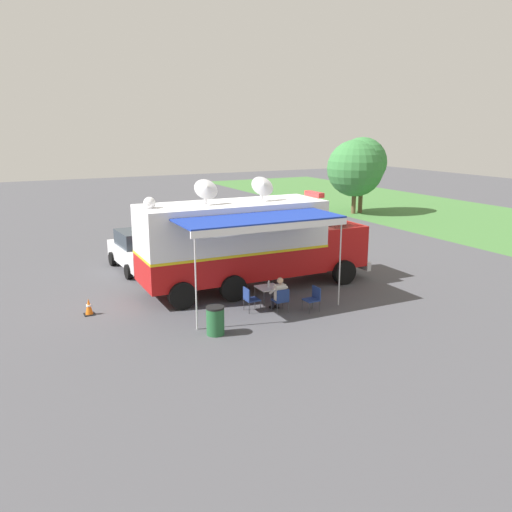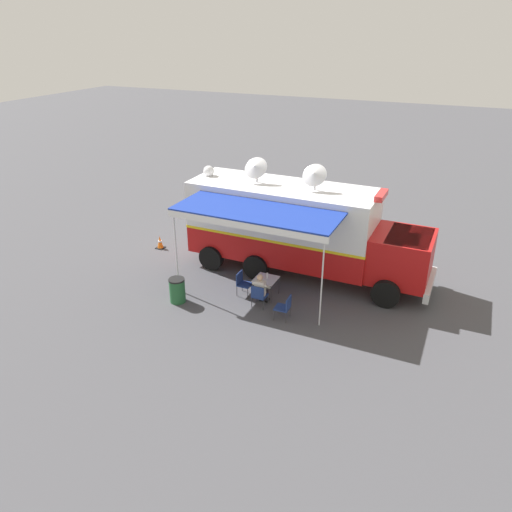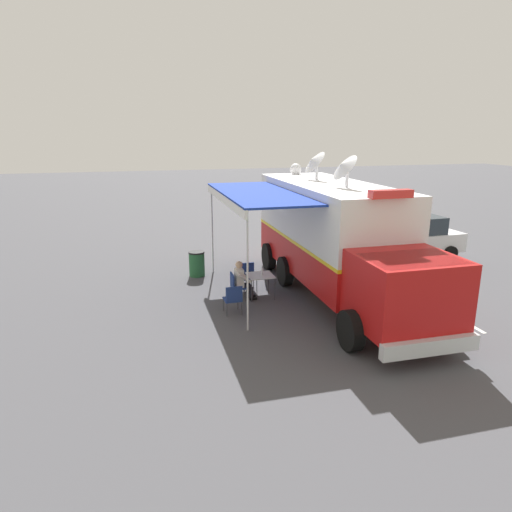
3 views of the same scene
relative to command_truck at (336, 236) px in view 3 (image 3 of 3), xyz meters
name	(u,v)px [view 3 (image 3 of 3)]	position (x,y,z in m)	size (l,w,h in m)	color
ground_plane	(325,287)	(-0.04, -0.75, -1.95)	(100.00, 100.00, 0.00)	#47474C
lot_stripe	(429,302)	(-2.59, 1.40, -1.94)	(0.12, 4.80, 0.01)	silver
command_truck	(336,236)	(0.00, 0.00, 0.00)	(4.93, 9.52, 4.53)	#B71414
folding_table	(260,277)	(2.33, -0.42, -1.27)	(0.81, 0.81, 0.73)	silver
water_bottle	(262,272)	(2.27, -0.39, -1.11)	(0.07, 0.07, 0.22)	silver
folding_chair_at_table	(236,284)	(3.13, -0.34, -1.43)	(0.49, 0.49, 0.87)	navy
folding_chair_beside_table	(248,274)	(2.51, -1.27, -1.43)	(0.49, 0.49, 0.87)	navy
folding_chair_spare_by_truck	(233,297)	(3.47, 0.76, -1.43)	(0.49, 0.49, 0.87)	navy
seated_responder	(242,280)	(2.94, -0.34, -1.30)	(0.66, 0.56, 1.25)	silver
trash_bin	(197,264)	(3.93, -3.16, -1.49)	(0.57, 0.57, 0.91)	#235B33
traffic_cone	(267,242)	(0.29, -6.36, -1.67)	(0.36, 0.36, 0.58)	black
car_behind_truck	(411,237)	(-4.89, -3.21, -1.07)	(4.27, 2.16, 1.76)	silver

